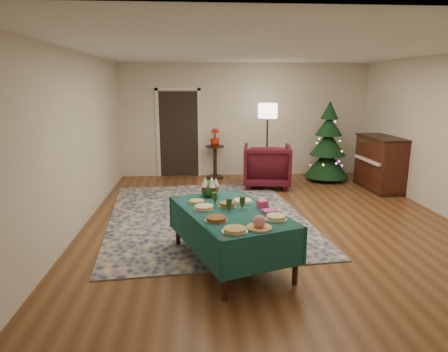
{
  "coord_description": "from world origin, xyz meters",
  "views": [
    {
      "loc": [
        -1.2,
        -6.17,
        2.2
      ],
      "look_at": [
        -0.79,
        -0.43,
        0.88
      ],
      "focal_mm": 32.0,
      "sensor_mm": 36.0,
      "label": 1
    }
  ],
  "objects": [
    {
      "name": "room_shell",
      "position": [
        0.0,
        0.0,
        1.35
      ],
      "size": [
        7.0,
        7.0,
        7.0
      ],
      "color": "#593319",
      "rests_on": "ground"
    },
    {
      "name": "doorway",
      "position": [
        -1.6,
        3.48,
        1.1
      ],
      "size": [
        1.08,
        0.04,
        2.16
      ],
      "color": "black",
      "rests_on": "ground"
    },
    {
      "name": "rug",
      "position": [
        -1.04,
        0.32,
        0.01
      ],
      "size": [
        3.59,
        4.49,
        0.02
      ],
      "primitive_type": "cube",
      "rotation": [
        0.0,
        0.0,
        0.1
      ],
      "color": "navy",
      "rests_on": "ground"
    },
    {
      "name": "buffet_table",
      "position": [
        -0.79,
        -1.51,
        0.55
      ],
      "size": [
        1.57,
        2.02,
        0.69
      ],
      "color": "black",
      "rests_on": "ground"
    },
    {
      "name": "platter_0",
      "position": [
        -0.8,
        -2.24,
        0.71
      ],
      "size": [
        0.28,
        0.28,
        0.04
      ],
      "color": "silver",
      "rests_on": "buffet_table"
    },
    {
      "name": "platter_1",
      "position": [
        -0.53,
        -2.17,
        0.75
      ],
      "size": [
        0.28,
        0.28,
        0.15
      ],
      "color": "silver",
      "rests_on": "buffet_table"
    },
    {
      "name": "platter_2",
      "position": [
        -0.3,
        -1.91,
        0.72
      ],
      "size": [
        0.25,
        0.25,
        0.06
      ],
      "color": "silver",
      "rests_on": "buffet_table"
    },
    {
      "name": "platter_3",
      "position": [
        -0.98,
        -1.89,
        0.71
      ],
      "size": [
        0.27,
        0.27,
        0.05
      ],
      "color": "silver",
      "rests_on": "buffet_table"
    },
    {
      "name": "platter_4",
      "position": [
        -1.11,
        -1.45,
        0.71
      ],
      "size": [
        0.27,
        0.27,
        0.05
      ],
      "color": "silver",
      "rests_on": "buffet_table"
    },
    {
      "name": "platter_5",
      "position": [
        -0.81,
        -1.39,
        0.72
      ],
      "size": [
        0.22,
        0.22,
        0.07
      ],
      "color": "silver",
      "rests_on": "buffet_table"
    },
    {
      "name": "platter_6",
      "position": [
        -0.59,
        -1.19,
        0.71
      ],
      "size": [
        0.28,
        0.28,
        0.04
      ],
      "color": "silver",
      "rests_on": "buffet_table"
    },
    {
      "name": "platter_7",
      "position": [
        -1.2,
        -1.18,
        0.71
      ],
      "size": [
        0.23,
        0.23,
        0.04
      ],
      "color": "silver",
      "rests_on": "buffet_table"
    },
    {
      "name": "goblet_0",
      "position": [
        -0.96,
        -1.26,
        0.78
      ],
      "size": [
        0.07,
        0.07,
        0.16
      ],
      "color": "#2D471E",
      "rests_on": "buffet_table"
    },
    {
      "name": "goblet_1",
      "position": [
        -0.63,
        -1.47,
        0.78
      ],
      "size": [
        0.07,
        0.07,
        0.16
      ],
      "color": "#2D471E",
      "rests_on": "buffet_table"
    },
    {
      "name": "goblet_2",
      "position": [
        -0.81,
        -1.55,
        0.78
      ],
      "size": [
        0.07,
        0.07,
        0.16
      ],
      "color": "#2D471E",
      "rests_on": "buffet_table"
    },
    {
      "name": "napkin_stack",
      "position": [
        -0.34,
        -1.65,
        0.71
      ],
      "size": [
        0.18,
        0.18,
        0.04
      ],
      "primitive_type": "cube",
      "rotation": [
        0.0,
        0.0,
        0.34
      ],
      "color": "#DA3C9A",
      "rests_on": "buffet_table"
    },
    {
      "name": "gift_box",
      "position": [
        -0.38,
        -1.43,
        0.74
      ],
      "size": [
        0.14,
        0.14,
        0.09
      ],
      "primitive_type": "cube",
      "rotation": [
        0.0,
        0.0,
        0.34
      ],
      "color": "#E94081",
      "rests_on": "buffet_table"
    },
    {
      "name": "centerpiece",
      "position": [
        -1.01,
        -0.86,
        0.81
      ],
      "size": [
        0.25,
        0.25,
        0.29
      ],
      "color": "#1E4C1E",
      "rests_on": "buffet_table"
    },
    {
      "name": "armchair",
      "position": [
        0.35,
        2.29,
        0.51
      ],
      "size": [
        1.12,
        1.07,
        1.02
      ],
      "primitive_type": "imported",
      "rotation": [
        0.0,
        0.0,
        3.0
      ],
      "color": "#430E19",
      "rests_on": "ground"
    },
    {
      "name": "floor_lamp",
      "position": [
        0.43,
        2.78,
        1.52
      ],
      "size": [
        0.43,
        0.43,
        1.79
      ],
      "color": "#A57F3F",
      "rests_on": "ground"
    },
    {
      "name": "side_table",
      "position": [
        -0.74,
        3.2,
        0.38
      ],
      "size": [
        0.44,
        0.44,
        0.78
      ],
      "color": "black",
      "rests_on": "ground"
    },
    {
      "name": "potted_plant",
      "position": [
        -0.74,
        3.2,
        0.9
      ],
      "size": [
        0.23,
        0.4,
        0.23
      ],
      "primitive_type": "imported",
      "color": "red",
      "rests_on": "side_table"
    },
    {
      "name": "christmas_tree",
      "position": [
        1.85,
        2.78,
        0.83
      ],
      "size": [
        1.3,
        1.3,
        1.84
      ],
      "color": "black",
      "rests_on": "ground"
    },
    {
      "name": "piano",
      "position": [
        2.71,
        1.89,
        0.56
      ],
      "size": [
        0.67,
        1.34,
        1.14
      ],
      "color": "black",
      "rests_on": "ground"
    }
  ]
}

